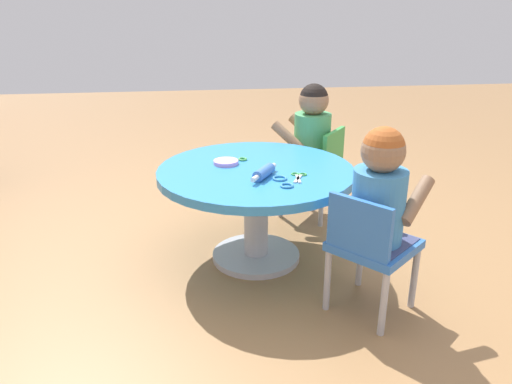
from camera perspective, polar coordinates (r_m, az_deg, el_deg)
ground_plane at (r=2.57m, az=-0.00°, el=-7.51°), size 10.00×10.00×0.00m
craft_table at (r=2.41m, az=-0.00°, el=0.29°), size 0.94×0.94×0.48m
child_chair_left at (r=2.07m, az=12.87°, el=-6.05°), size 0.42×0.42×0.54m
seated_child_left at (r=2.01m, az=13.96°, el=0.11°), size 0.43×0.44×0.51m
child_chair_right at (r=2.96m, az=6.90°, el=2.85°), size 0.42×0.42×0.54m
seated_child_right at (r=2.92m, az=6.37°, el=7.20°), size 0.42×0.44×0.51m
rolling_pin at (r=2.24m, az=0.91°, el=2.26°), size 0.21×0.14×0.05m
craft_scissors at (r=2.27m, az=4.87°, el=1.81°), size 0.14×0.09×0.01m
playdough_blob_0 at (r=2.44m, az=-3.45°, el=3.42°), size 0.12×0.12×0.02m
cookie_cutter_0 at (r=2.15m, az=3.53°, el=0.75°), size 0.06×0.06×0.01m
cookie_cutter_1 at (r=2.50m, az=-1.53°, el=3.77°), size 0.05×0.05×0.01m
cookie_cutter_2 at (r=2.23m, az=2.72°, el=1.58°), size 0.07×0.07×0.01m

